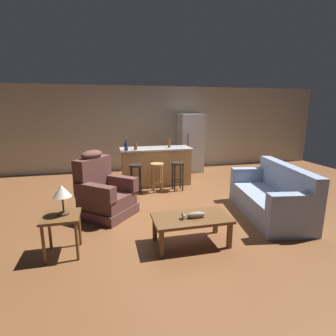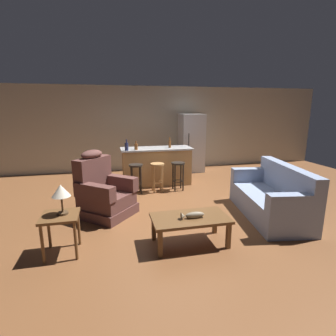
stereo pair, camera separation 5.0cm
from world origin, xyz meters
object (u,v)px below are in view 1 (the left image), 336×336
coffee_table (191,220)px  fish_figurine (194,215)px  bar_stool_right (178,171)px  refrigerator (190,143)px  bottle_wine_dark (126,146)px  end_table (61,222)px  bar_stool_middle (157,172)px  kitchen_island (156,166)px  bar_stool_left (136,173)px  bottle_tall_green (136,147)px  recliner_near_lamp (103,193)px  table_lamp (62,192)px  couch (272,197)px  bottle_short_amber (169,144)px

coffee_table → fish_figurine: (0.02, -0.05, 0.10)m
bar_stool_right → refrigerator: refrigerator is taller
coffee_table → refrigerator: refrigerator is taller
bar_stool_right → bottle_wine_dark: size_ratio=2.57×
end_table → fish_figurine: bearing=-6.2°
refrigerator → bottle_wine_dark: refrigerator is taller
coffee_table → bar_stool_middle: size_ratio=1.62×
kitchen_island → bar_stool_left: size_ratio=2.65×
fish_figurine → bottle_tall_green: bottle_tall_green is taller
recliner_near_lamp → bottle_tall_green: recliner_near_lamp is taller
table_lamp → refrigerator: (3.15, 4.20, 0.01)m
kitchen_island → bottle_tall_green: bottle_tall_green is taller
table_lamp → refrigerator: size_ratio=0.23×
bar_stool_right → bottle_tall_green: bearing=156.5°
couch → kitchen_island: bearing=-47.2°
table_lamp → bar_stool_right: (2.24, 2.37, -0.40)m
bar_stool_middle → table_lamp: bearing=-126.1°
refrigerator → bottle_tall_green: refrigerator is taller
refrigerator → bottle_wine_dark: size_ratio=6.65×
fish_figurine → kitchen_island: bearing=88.5°
couch → end_table: 3.58m
kitchen_island → bar_stool_left: bearing=-133.6°
bar_stool_middle → couch: bearing=-46.8°
table_lamp → bottle_tall_green: (1.29, 2.78, 0.16)m
bar_stool_right → bottle_wine_dark: (-1.17, 0.37, 0.58)m
refrigerator → bottle_tall_green: size_ratio=8.19×
table_lamp → recliner_near_lamp: bearing=67.9°
recliner_near_lamp → bottle_wine_dark: bearing=110.1°
end_table → kitchen_island: kitchen_island is taller
coffee_table → bar_stool_middle: bearing=89.9°
table_lamp → refrigerator: refrigerator is taller
bar_stool_left → bar_stool_middle: 0.50m
table_lamp → bottle_short_amber: 3.66m
recliner_near_lamp → table_lamp: (-0.50, -1.24, 0.45)m
end_table → bar_stool_right: bearing=46.4°
end_table → bottle_short_amber: (2.20, 2.95, 0.59)m
table_lamp → fish_figurine: bearing=-6.8°
bar_stool_left → bottle_short_amber: bearing=31.1°
recliner_near_lamp → bottle_wine_dark: bottle_wine_dark is taller
recliner_near_lamp → bottle_tall_green: bearing=103.4°
coffee_table → fish_figurine: bearing=-67.0°
coffee_table → bottle_tall_green: (-0.43, 2.94, 0.67)m
recliner_near_lamp → refrigerator: (2.65, 2.96, 0.46)m
table_lamp → bar_stool_middle: size_ratio=0.60×
bottle_tall_green → bottle_short_amber: (0.87, 0.16, 0.02)m
end_table → bottle_tall_green: 3.15m
table_lamp → end_table: bearing=-158.7°
bottle_wine_dark → bottle_short_amber: bearing=10.2°
kitchen_island → couch: bearing=-56.4°
table_lamp → bar_stool_middle: bearing=53.9°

